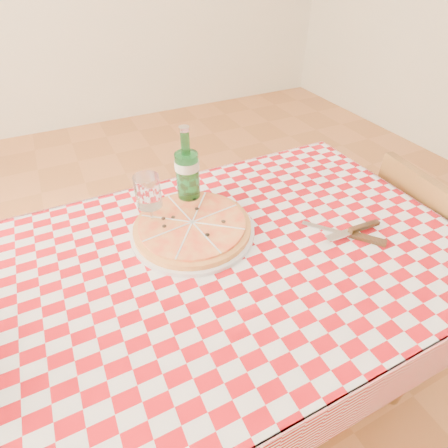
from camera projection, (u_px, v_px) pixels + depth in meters
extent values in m
plane|color=#A36034|center=(235.00, 381.00, 1.47)|extent=(6.00, 6.00, 0.00)
cube|color=brown|center=(239.00, 257.00, 1.01)|extent=(1.20, 0.80, 0.04)
cylinder|color=brown|center=(423.00, 350.00, 1.19)|extent=(0.06, 0.06, 0.71)
cylinder|color=brown|center=(65.00, 317.00, 1.30)|extent=(0.06, 0.06, 0.71)
cylinder|color=brown|center=(303.00, 233.00, 1.66)|extent=(0.06, 0.06, 0.71)
cube|color=#980910|center=(240.00, 251.00, 0.99)|extent=(1.30, 0.90, 0.01)
cube|color=brown|center=(421.00, 254.00, 1.50)|extent=(0.41, 0.41, 0.04)
cylinder|color=brown|center=(401.00, 322.00, 1.48)|extent=(0.03, 0.03, 0.38)
cylinder|color=brown|center=(356.00, 270.00, 1.71)|extent=(0.03, 0.03, 0.38)
cylinder|color=brown|center=(408.00, 255.00, 1.79)|extent=(0.03, 0.03, 0.38)
cube|color=brown|center=(406.00, 222.00, 1.32)|extent=(0.08, 0.37, 0.40)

